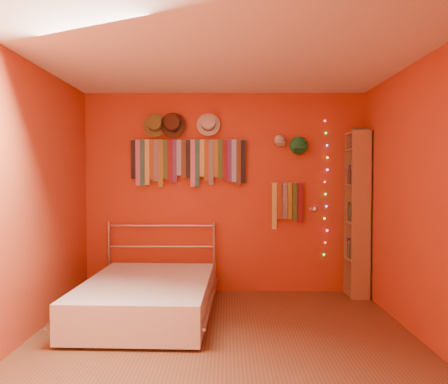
{
  "coord_description": "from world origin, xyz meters",
  "views": [
    {
      "loc": [
        0.04,
        -3.75,
        1.45
      ],
      "look_at": [
        0.0,
        0.9,
        1.29
      ],
      "focal_mm": 35.0,
      "sensor_mm": 36.0,
      "label": 1
    }
  ],
  "objects_px": {
    "tie_rack": "(188,160)",
    "reading_lamp": "(314,209)",
    "bed": "(148,297)",
    "bookshelf": "(361,213)"
  },
  "relations": [
    {
      "from": "bed",
      "to": "bookshelf",
      "type": "bearing_deg",
      "value": 20.37
    },
    {
      "from": "bookshelf",
      "to": "bed",
      "type": "xyz_separation_m",
      "value": [
        -2.44,
        -0.82,
        -0.81
      ]
    },
    {
      "from": "tie_rack",
      "to": "reading_lamp",
      "type": "xyz_separation_m",
      "value": [
        1.54,
        -0.19,
        -0.6
      ]
    },
    {
      "from": "tie_rack",
      "to": "reading_lamp",
      "type": "height_order",
      "value": "tie_rack"
    },
    {
      "from": "tie_rack",
      "to": "bed",
      "type": "bearing_deg",
      "value": -108.88
    },
    {
      "from": "bed",
      "to": "tie_rack",
      "type": "bearing_deg",
      "value": 72.95
    },
    {
      "from": "tie_rack",
      "to": "bookshelf",
      "type": "height_order",
      "value": "bookshelf"
    },
    {
      "from": "reading_lamp",
      "to": "bed",
      "type": "relative_size",
      "value": 0.17
    },
    {
      "from": "bookshelf",
      "to": "bed",
      "type": "distance_m",
      "value": 2.7
    },
    {
      "from": "reading_lamp",
      "to": "bed",
      "type": "height_order",
      "value": "reading_lamp"
    }
  ]
}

